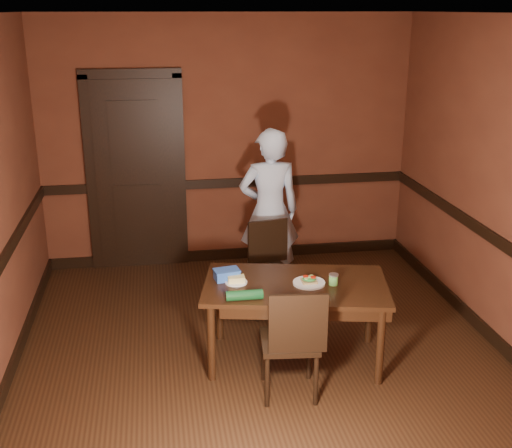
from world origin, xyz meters
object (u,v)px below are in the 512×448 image
object	(u,v)px
dining_table	(295,322)
person	(269,211)
sandwich_plate	(309,282)
chair_near	(289,339)
cheese_saucer	(236,280)
food_tub	(227,274)
sauce_jar	(333,279)
chair_far	(267,269)

from	to	relation	value
dining_table	person	distance (m)	1.50
person	sandwich_plate	size ratio (longest dim) A/B	6.50
chair_near	cheese_saucer	xyz separation A→B (m)	(-0.32, 0.54, 0.26)
sandwich_plate	dining_table	bearing A→B (deg)	166.67
dining_table	sandwich_plate	bearing A→B (deg)	-1.63
dining_table	sandwich_plate	xyz separation A→B (m)	(0.10, -0.02, 0.36)
cheese_saucer	food_tub	size ratio (longest dim) A/B	0.80
dining_table	sauce_jar	size ratio (longest dim) A/B	16.08
person	cheese_saucer	world-z (taller)	person
chair_near	food_tub	size ratio (longest dim) A/B	3.99
chair_near	food_tub	bearing A→B (deg)	-52.71
food_tub	chair_far	bearing A→B (deg)	48.58
person	cheese_saucer	bearing A→B (deg)	67.84
dining_table	chair_near	world-z (taller)	chair_near
cheese_saucer	dining_table	bearing A→B (deg)	-11.02
chair_near	chair_far	bearing A→B (deg)	-87.61
dining_table	chair_far	xyz separation A→B (m)	(-0.06, 0.92, 0.09)
sauce_jar	cheese_saucer	bearing A→B (deg)	168.07
chair_far	sauce_jar	xyz separation A→B (m)	(0.35, -0.99, 0.30)
chair_near	sauce_jar	distance (m)	0.64
sauce_jar	food_tub	world-z (taller)	sauce_jar
chair_far	person	world-z (taller)	person
chair_far	sandwich_plate	distance (m)	1.00
chair_near	sauce_jar	bearing A→B (deg)	-132.30
chair_far	food_tub	distance (m)	0.93
chair_far	sauce_jar	size ratio (longest dim) A/B	9.45
dining_table	cheese_saucer	bearing A→B (deg)	-179.32
dining_table	chair_far	size ratio (longest dim) A/B	1.70
dining_table	person	bearing A→B (deg)	99.77
dining_table	cheese_saucer	distance (m)	0.59
person	cheese_saucer	size ratio (longest dim) A/B	9.37
dining_table	chair_near	distance (m)	0.49
person	dining_table	bearing A→B (deg)	86.81
chair_near	sandwich_plate	world-z (taller)	chair_near
food_tub	chair_near	bearing A→B (deg)	-68.19
dining_table	food_tub	world-z (taller)	food_tub
chair_far	cheese_saucer	size ratio (longest dim) A/B	4.78
food_tub	sandwich_plate	bearing A→B (deg)	-26.81
sandwich_plate	cheese_saucer	world-z (taller)	sandwich_plate
chair_near	dining_table	bearing A→B (deg)	-101.72
cheese_saucer	sandwich_plate	bearing A→B (deg)	-11.45
chair_far	food_tub	xyz separation A→B (m)	(-0.46, -0.75, 0.29)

